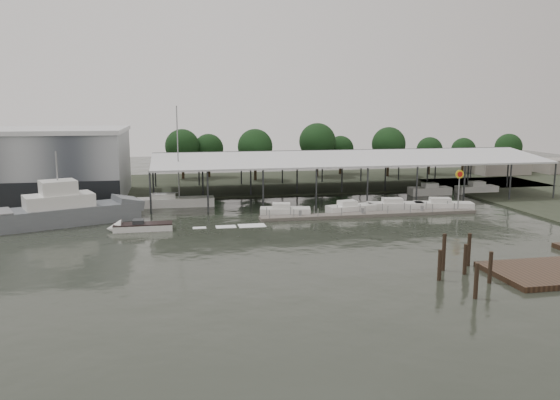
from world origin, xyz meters
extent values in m
plane|color=#262B23|center=(0.00, 0.00, 0.00)|extent=(200.00, 200.00, 0.00)
cube|color=#33392B|center=(0.00, 42.00, 0.10)|extent=(140.00, 30.00, 0.30)
cube|color=#9A9FA4|center=(-28.00, 30.00, 5.00)|extent=(24.00, 20.00, 10.00)
cube|color=black|center=(-28.00, 19.95, 2.00)|extent=(24.00, 0.30, 4.00)
cube|color=silver|center=(-28.00, 30.00, 10.20)|extent=(24.50, 20.50, 0.60)
cube|color=#303336|center=(17.00, 28.00, 6.76)|extent=(58.00, 0.40, 0.30)
cylinder|color=#303336|center=(-12.00, 16.50, 2.75)|extent=(0.24, 0.24, 5.50)
cylinder|color=#303336|center=(46.00, 16.50, 2.75)|extent=(0.24, 0.24, 5.50)
cylinder|color=#303336|center=(-12.00, 39.50, 2.75)|extent=(0.24, 0.24, 5.50)
cylinder|color=#303336|center=(46.00, 39.50, 2.75)|extent=(0.24, 0.24, 5.50)
cube|color=#68635C|center=(15.00, 10.00, 0.20)|extent=(28.00, 2.00, 0.40)
cylinder|color=gray|center=(2.00, 9.10, 0.80)|extent=(0.10, 0.10, 1.20)
cylinder|color=gray|center=(28.00, 10.90, 0.80)|extent=(0.10, 0.10, 1.20)
cube|color=gray|center=(14.00, 10.00, 0.70)|extent=(0.30, 0.30, 0.70)
cylinder|color=gray|center=(27.00, 10.00, 2.50)|extent=(0.16, 0.16, 5.00)
cylinder|color=yellow|center=(27.00, 10.00, 5.00)|extent=(1.10, 0.12, 1.10)
cylinder|color=red|center=(27.00, 9.93, 5.00)|extent=(0.70, 0.05, 0.70)
cube|color=gray|center=(55.00, 45.00, 2.00)|extent=(10.00, 8.00, 4.00)
cube|color=gray|center=(68.00, 44.00, 1.50)|extent=(8.00, 6.00, 3.00)
cube|color=slate|center=(-21.26, 12.57, 0.90)|extent=(16.45, 10.14, 2.40)
cube|color=slate|center=(-14.77, 15.13, 1.90)|extent=(4.46, 5.26, 1.77)
cube|color=white|center=(-22.15, 12.22, 2.69)|extent=(8.35, 6.32, 1.80)
cube|color=white|center=(-22.15, 12.22, 4.39)|extent=(4.75, 4.46, 1.61)
cylinder|color=gray|center=(-22.15, 12.22, 6.79)|extent=(0.18, 0.18, 3.50)
cube|color=gray|center=(-27.75, 10.01, 2.21)|extent=(3.40, 4.84, 0.15)
cube|color=white|center=(-8.88, 21.58, 0.50)|extent=(10.54, 2.81, 1.40)
cube|color=white|center=(-10.55, 21.62, 1.40)|extent=(3.39, 1.86, 0.80)
cylinder|color=gray|center=(-8.35, 21.57, 7.35)|extent=(0.16, 0.16, 12.68)
cylinder|color=gray|center=(-10.24, 21.61, 1.90)|extent=(3.50, 0.19, 0.12)
cube|color=white|center=(-12.55, 7.25, 0.35)|extent=(6.36, 2.01, 0.90)
cone|color=white|center=(-15.66, 7.25, 0.35)|extent=(1.60, 2.00, 2.00)
cube|color=black|center=(-12.55, 7.25, 0.75)|extent=(6.36, 2.07, 0.12)
cube|color=#303336|center=(-13.05, 7.25, 1.00)|extent=(1.20, 1.40, 0.50)
cube|color=white|center=(-6.37, 7.26, 0.02)|extent=(2.30, 1.50, 0.04)
cube|color=white|center=(-3.37, 7.27, 0.02)|extent=(3.10, 2.00, 0.04)
cube|color=white|center=(-0.37, 7.27, 0.02)|extent=(3.90, 2.50, 0.04)
cube|color=white|center=(4.57, 12.11, 0.50)|extent=(6.58, 3.39, 1.10)
cube|color=white|center=(4.07, 12.11, 1.30)|extent=(2.47, 2.01, 0.70)
cube|color=white|center=(13.26, 12.29, 0.50)|extent=(6.65, 3.31, 1.10)
cube|color=white|center=(12.76, 12.29, 1.30)|extent=(2.48, 1.98, 0.70)
cube|color=white|center=(19.68, 12.97, 0.50)|extent=(7.69, 3.49, 1.10)
cube|color=white|center=(19.18, 12.97, 1.30)|extent=(2.84, 2.05, 0.70)
cube|color=white|center=(26.00, 11.98, 0.50)|extent=(7.92, 4.02, 1.10)
cube|color=white|center=(25.50, 11.98, 1.30)|extent=(2.98, 2.22, 0.70)
cylinder|color=#302318|center=(14.08, -14.37, 0.96)|extent=(0.32, 0.32, 3.13)
cylinder|color=#302318|center=(14.82, -16.80, 0.96)|extent=(0.32, 0.32, 3.11)
cylinder|color=#302318|center=(11.28, -15.43, 0.94)|extent=(0.32, 0.32, 3.07)
cylinder|color=#302318|center=(12.85, -13.06, 1.28)|extent=(0.32, 0.32, 3.75)
cylinder|color=#302318|center=(15.63, -12.25, 1.14)|extent=(0.32, 0.32, 3.47)
cylinder|color=#302318|center=(11.84, -19.78, 1.01)|extent=(0.32, 0.32, 3.22)
cylinder|color=black|center=(-7.23, 49.16, 2.26)|extent=(0.50, 0.50, 4.51)
sphere|color=#193D19|center=(-7.23, 49.16, 6.32)|extent=(6.32, 6.32, 6.32)
cylinder|color=black|center=(-2.29, 50.74, 2.02)|extent=(0.50, 0.50, 4.04)
sphere|color=#193D19|center=(-2.29, 50.74, 5.65)|extent=(5.65, 5.65, 5.65)
cylinder|color=black|center=(5.75, 44.73, 2.28)|extent=(0.50, 0.50, 4.56)
sphere|color=#193D19|center=(5.75, 44.73, 6.38)|extent=(6.38, 6.38, 6.38)
cylinder|color=black|center=(18.22, 47.57, 2.49)|extent=(0.50, 0.50, 4.99)
sphere|color=#193D19|center=(18.22, 47.57, 6.98)|extent=(6.98, 6.98, 6.98)
cylinder|color=black|center=(23.83, 50.65, 1.87)|extent=(0.50, 0.50, 3.74)
sphere|color=#193D19|center=(23.83, 50.65, 5.23)|extent=(5.23, 5.23, 5.23)
cylinder|color=black|center=(31.76, 45.29, 2.31)|extent=(0.50, 0.50, 4.62)
sphere|color=#193D19|center=(31.76, 45.29, 6.47)|extent=(6.47, 6.47, 6.47)
cylinder|color=black|center=(40.95, 46.60, 1.82)|extent=(0.50, 0.50, 3.63)
sphere|color=#193D19|center=(40.95, 46.60, 5.08)|extent=(5.08, 5.08, 5.08)
cylinder|color=black|center=(49.10, 48.01, 1.74)|extent=(0.50, 0.50, 3.48)
sphere|color=#193D19|center=(49.10, 48.01, 4.87)|extent=(4.87, 4.87, 4.87)
cylinder|color=black|center=(58.60, 47.03, 1.93)|extent=(0.50, 0.50, 3.86)
sphere|color=#193D19|center=(58.60, 47.03, 5.40)|extent=(5.40, 5.40, 5.40)
camera|label=1|loc=(-9.13, -53.63, 13.58)|focal=35.00mm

